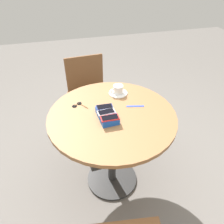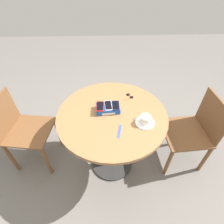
# 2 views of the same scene
# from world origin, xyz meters

# --- Properties ---
(ground_plane) EXTENTS (8.00, 8.00, 0.00)m
(ground_plane) POSITION_xyz_m (0.00, 0.00, 0.00)
(ground_plane) COLOR slate
(round_table) EXTENTS (0.95, 0.95, 0.78)m
(round_table) POSITION_xyz_m (0.00, 0.00, 0.64)
(round_table) COLOR #2D2D2D
(round_table) RESTS_ON ground_plane
(phone_box) EXTENTS (0.21, 0.14, 0.05)m
(phone_box) POSITION_xyz_m (-0.03, 0.04, 0.81)
(phone_box) COLOR blue
(phone_box) RESTS_ON round_table
(phone_red) EXTENTS (0.06, 0.13, 0.01)m
(phone_red) POSITION_xyz_m (-0.10, 0.04, 0.84)
(phone_red) COLOR red
(phone_red) RESTS_ON phone_box
(phone_white) EXTENTS (0.07, 0.13, 0.01)m
(phone_white) POSITION_xyz_m (-0.03, 0.05, 0.83)
(phone_white) COLOR silver
(phone_white) RESTS_ON phone_box
(phone_navy) EXTENTS (0.07, 0.12, 0.01)m
(phone_navy) POSITION_xyz_m (0.03, 0.05, 0.83)
(phone_navy) COLOR navy
(phone_navy) RESTS_ON phone_box
(saucer) EXTENTS (0.16, 0.16, 0.01)m
(saucer) POSITION_xyz_m (0.26, -0.12, 0.79)
(saucer) COLOR white
(saucer) RESTS_ON round_table
(coffee_cup) EXTENTS (0.08, 0.11, 0.07)m
(coffee_cup) POSITION_xyz_m (0.26, -0.12, 0.83)
(coffee_cup) COLOR white
(coffee_cup) RESTS_ON saucer
(lanyard_strap) EXTENTS (0.04, 0.14, 0.00)m
(lanyard_strap) POSITION_xyz_m (0.05, -0.20, 0.78)
(lanyard_strap) COLOR blue
(lanyard_strap) RESTS_ON round_table
(sunglasses) EXTENTS (0.10, 0.12, 0.01)m
(sunglasses) POSITION_xyz_m (0.18, 0.23, 0.79)
(sunglasses) COLOR black
(sunglasses) RESTS_ON round_table
(chair_far_side) EXTENTS (0.47, 0.47, 0.84)m
(chair_far_side) POSITION_xyz_m (0.82, 0.06, 0.45)
(chair_far_side) COLOR brown
(chair_far_side) RESTS_ON ground_plane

